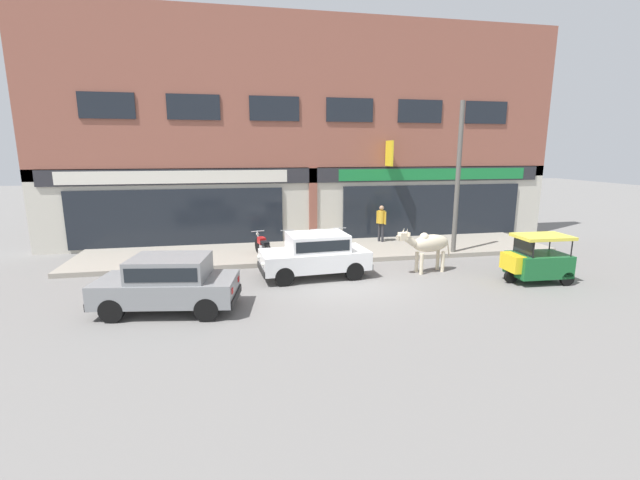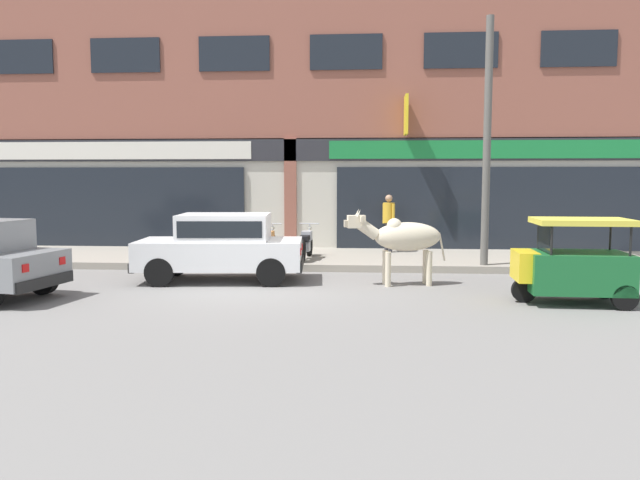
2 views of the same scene
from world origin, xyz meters
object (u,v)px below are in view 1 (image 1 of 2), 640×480
at_px(cow, 428,244).
at_px(pedestrian, 381,220).
at_px(car_0, 169,281).
at_px(motorcycle_1, 290,245).
at_px(car_1, 315,253).
at_px(motorcycle_2, 319,244).
at_px(utility_pole, 458,179).
at_px(motorcycle_3, 343,242).
at_px(motorcycle_0, 263,246).
at_px(auto_rickshaw, 536,262).

height_order(cow, pedestrian, pedestrian).
height_order(cow, car_0, cow).
xyz_separation_m(motorcycle_1, pedestrian, (4.26, 1.71, 0.60)).
xyz_separation_m(car_1, motorcycle_2, (0.60, 2.44, -0.26)).
bearing_deg(utility_pole, motorcycle_1, 173.57).
distance_m(motorcycle_1, motorcycle_3, 2.11).
distance_m(cow, utility_pole, 3.51).
bearing_deg(car_1, car_0, -151.69).
bearing_deg(motorcycle_0, car_0, -119.50).
distance_m(motorcycle_2, pedestrian, 3.63).
distance_m(auto_rickshaw, motorcycle_1, 8.53).
height_order(car_1, utility_pole, utility_pole).
xyz_separation_m(auto_rickshaw, pedestrian, (-3.04, 6.11, 0.50)).
distance_m(car_1, motorcycle_3, 3.01).
bearing_deg(motorcycle_0, auto_rickshaw, -28.15).
distance_m(car_0, auto_rickshaw, 11.09).
distance_m(cow, car_0, 8.44).
height_order(cow, motorcycle_2, cow).
distance_m(car_0, pedestrian, 10.34).
distance_m(car_1, auto_rickshaw, 7.05).
distance_m(car_1, motorcycle_2, 2.53).
relative_size(motorcycle_1, motorcycle_2, 1.00).
distance_m(cow, motorcycle_1, 5.19).
bearing_deg(auto_rickshaw, cow, 149.81).
relative_size(motorcycle_2, pedestrian, 1.13).
height_order(car_1, motorcycle_0, car_1).
bearing_deg(car_1, cow, -3.71).
distance_m(car_1, utility_pole, 6.56).
relative_size(auto_rickshaw, motorcycle_1, 1.11).
height_order(car_0, pedestrian, pedestrian).
bearing_deg(cow, motorcycle_3, 129.29).
bearing_deg(car_1, auto_rickshaw, -15.99).
xyz_separation_m(motorcycle_2, pedestrian, (3.13, 1.73, 0.60)).
xyz_separation_m(motorcycle_0, motorcycle_2, (2.17, -0.08, 0.00)).
relative_size(car_0, motorcycle_1, 2.09).
xyz_separation_m(cow, car_0, (-8.18, -2.07, -0.19)).
bearing_deg(motorcycle_2, motorcycle_3, 6.60).
distance_m(car_1, pedestrian, 5.61).
height_order(auto_rickshaw, utility_pole, utility_pole).
xyz_separation_m(car_0, pedestrian, (8.04, 6.49, 0.34)).
relative_size(car_0, auto_rickshaw, 1.88).
distance_m(car_0, car_1, 4.89).
height_order(auto_rickshaw, pedestrian, pedestrian).
xyz_separation_m(cow, pedestrian, (-0.14, 4.42, 0.15)).
xyz_separation_m(car_1, motorcycle_1, (-0.52, 2.46, -0.26)).
distance_m(motorcycle_3, utility_pole, 5.07).
xyz_separation_m(motorcycle_3, pedestrian, (2.16, 1.62, 0.60)).
distance_m(cow, auto_rickshaw, 3.38).
bearing_deg(car_0, motorcycle_2, 44.10).
xyz_separation_m(motorcycle_1, motorcycle_2, (1.13, -0.02, 0.00)).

